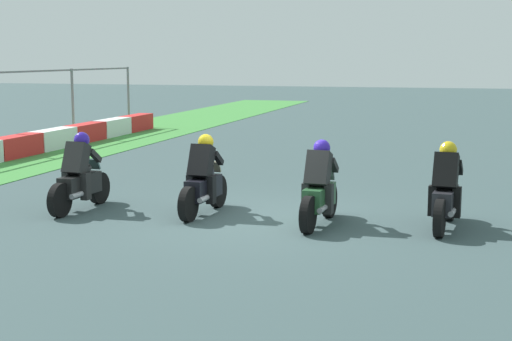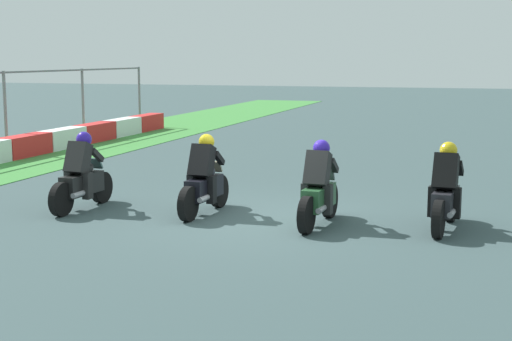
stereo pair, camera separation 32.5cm
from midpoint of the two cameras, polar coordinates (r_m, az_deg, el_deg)
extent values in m
plane|color=#384C4E|center=(13.80, 0.94, -3.71)|extent=(120.00, 120.00, 0.00)
cube|color=red|center=(23.29, -16.73, 1.79)|extent=(2.03, 0.60, 0.64)
cube|color=white|center=(25.01, -14.08, 2.35)|extent=(2.03, 0.60, 0.64)
cube|color=red|center=(26.79, -11.78, 2.83)|extent=(2.03, 0.60, 0.64)
cube|color=white|center=(28.60, -9.77, 3.24)|extent=(2.03, 0.60, 0.64)
cube|color=red|center=(30.45, -8.00, 3.61)|extent=(2.03, 0.60, 0.64)
cylinder|color=slate|center=(24.50, -18.10, 4.25)|extent=(0.10, 0.10, 2.51)
cylinder|color=slate|center=(28.41, -12.65, 5.02)|extent=(0.10, 0.10, 2.51)
cylinder|color=slate|center=(32.52, -8.55, 5.56)|extent=(0.10, 0.10, 2.51)
cylinder|color=black|center=(14.05, 15.21, -2.46)|extent=(0.65, 0.20, 0.64)
cylinder|color=black|center=(12.69, 14.38, -3.61)|extent=(0.65, 0.20, 0.64)
cube|color=#25252B|center=(13.33, 14.84, -2.25)|extent=(1.12, 0.42, 0.40)
ellipsoid|color=#25252B|center=(13.38, 14.95, -0.91)|extent=(0.51, 0.34, 0.24)
cube|color=red|center=(12.83, 14.53, -2.56)|extent=(0.07, 0.16, 0.08)
cylinder|color=#A5A5AD|center=(13.00, 15.31, -3.13)|extent=(0.43, 0.14, 0.10)
cube|color=black|center=(13.15, 14.87, -0.10)|extent=(0.52, 0.44, 0.66)
sphere|color=gold|center=(13.32, 15.06, 1.48)|extent=(0.33, 0.33, 0.30)
cube|color=#70965C|center=(13.76, 15.19, -0.49)|extent=(0.18, 0.27, 0.23)
cube|color=black|center=(13.24, 13.92, -2.28)|extent=(0.19, 0.16, 0.52)
cube|color=black|center=(13.19, 15.63, -2.39)|extent=(0.19, 0.16, 0.52)
cube|color=black|center=(13.54, 14.34, 0.26)|extent=(0.39, 0.13, 0.31)
cube|color=black|center=(13.50, 15.85, 0.17)|extent=(0.39, 0.13, 0.31)
cylinder|color=black|center=(13.97, 6.28, -2.27)|extent=(0.65, 0.19, 0.64)
cylinder|color=black|center=(12.65, 4.58, -3.39)|extent=(0.65, 0.19, 0.64)
cube|color=#2A5832|center=(13.28, 5.48, -2.04)|extent=(1.12, 0.40, 0.40)
ellipsoid|color=#2A5832|center=(13.32, 5.62, -0.70)|extent=(0.50, 0.33, 0.24)
cube|color=red|center=(12.79, 4.85, -2.35)|extent=(0.07, 0.16, 0.08)
cylinder|color=#A5A5AD|center=(12.93, 5.72, -2.92)|extent=(0.43, 0.13, 0.10)
cube|color=black|center=(13.09, 5.39, 0.12)|extent=(0.51, 0.43, 0.66)
sphere|color=#321DAE|center=(13.26, 5.68, 1.71)|extent=(0.32, 0.32, 0.30)
cube|color=slate|center=(13.69, 6.09, -0.28)|extent=(0.17, 0.27, 0.23)
cube|color=black|center=(13.22, 4.50, -2.07)|extent=(0.19, 0.15, 0.52)
cube|color=black|center=(13.11, 6.18, -2.19)|extent=(0.19, 0.15, 0.52)
cube|color=black|center=(13.50, 5.11, 0.47)|extent=(0.39, 0.13, 0.31)
cube|color=black|center=(13.41, 6.59, 0.39)|extent=(0.39, 0.13, 0.31)
cylinder|color=black|center=(14.85, -2.18, -1.57)|extent=(0.65, 0.18, 0.64)
cylinder|color=black|center=(13.60, -4.47, -2.54)|extent=(0.65, 0.18, 0.64)
cube|color=black|center=(14.19, -3.28, -1.32)|extent=(1.12, 0.38, 0.40)
ellipsoid|color=black|center=(14.23, -3.13, -0.06)|extent=(0.50, 0.33, 0.24)
cube|color=red|center=(13.73, -4.15, -1.58)|extent=(0.07, 0.16, 0.08)
cylinder|color=#A5A5AD|center=(13.83, -3.26, -2.13)|extent=(0.43, 0.12, 0.10)
cube|color=black|center=(14.02, -3.47, 0.71)|extent=(0.51, 0.43, 0.66)
sphere|color=gold|center=(14.17, -3.11, 2.18)|extent=(0.32, 0.32, 0.30)
cube|color=gray|center=(14.59, -2.49, 0.31)|extent=(0.17, 0.27, 0.23)
cube|color=black|center=(14.16, -4.22, -1.35)|extent=(0.19, 0.15, 0.52)
cube|color=black|center=(14.00, -2.73, -1.45)|extent=(0.19, 0.15, 0.52)
cube|color=black|center=(14.43, -3.50, 1.02)|extent=(0.39, 0.12, 0.31)
cube|color=black|center=(14.29, -2.18, 0.95)|extent=(0.39, 0.12, 0.31)
cylinder|color=black|center=(15.56, -11.03, -1.25)|extent=(0.65, 0.17, 0.64)
cylinder|color=black|center=(14.40, -13.91, -2.14)|extent=(0.65, 0.17, 0.64)
cube|color=black|center=(14.94, -12.44, -1.00)|extent=(1.11, 0.37, 0.40)
ellipsoid|color=black|center=(14.98, -12.27, 0.19)|extent=(0.49, 0.32, 0.24)
cube|color=red|center=(14.52, -13.52, -1.24)|extent=(0.07, 0.16, 0.08)
cylinder|color=#A5A5AD|center=(14.59, -12.63, -1.76)|extent=(0.42, 0.12, 0.10)
cube|color=black|center=(14.78, -12.71, 0.92)|extent=(0.50, 0.42, 0.66)
sphere|color=#321DAE|center=(14.93, -12.30, 2.33)|extent=(0.31, 0.31, 0.30)
cube|color=#35514F|center=(15.31, -11.47, 0.54)|extent=(0.17, 0.27, 0.23)
cube|color=black|center=(14.95, -13.33, -1.03)|extent=(0.19, 0.15, 0.52)
cube|color=black|center=(14.74, -12.03, -1.12)|extent=(0.19, 0.15, 0.52)
cube|color=black|center=(15.19, -12.51, 1.21)|extent=(0.39, 0.12, 0.31)
cube|color=black|center=(15.00, -11.35, 1.16)|extent=(0.39, 0.12, 0.31)
camera|label=1|loc=(0.16, -89.32, 0.10)|focal=52.81mm
camera|label=2|loc=(0.16, 90.68, -0.10)|focal=52.81mm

